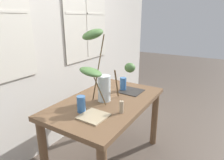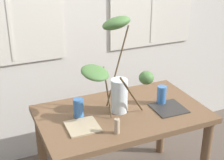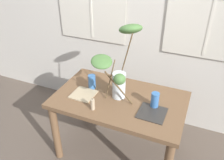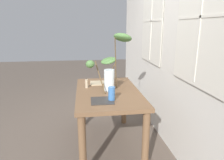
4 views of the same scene
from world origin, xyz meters
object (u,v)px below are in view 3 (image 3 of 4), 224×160
Objects in this scene: drinking_glass_blue_left at (92,82)px; vase_with_branches at (119,64)px; dining_table at (119,108)px; plate_square_left at (83,94)px; drinking_glass_blue_right at (155,100)px; pillar_candle at (93,104)px; plate_square_right at (152,113)px.

vase_with_branches is at bearing -0.82° from drinking_glass_blue_left.
vase_with_branches is (-0.03, 0.05, 0.46)m from dining_table.
vase_with_branches is at bearing 24.44° from plate_square_left.
drinking_glass_blue_right is at bearing -8.45° from vase_with_branches.
pillar_candle is (-0.16, -0.26, 0.18)m from dining_table.
dining_table is 10.41× the size of pillar_candle.
vase_with_branches is 3.04× the size of plate_square_right.
drinking_glass_blue_left is 0.61× the size of plate_square_right.
dining_table is 0.47m from vase_with_branches.
drinking_glass_blue_left is at bearing 174.88° from drinking_glass_blue_right.
drinking_glass_blue_left is (-0.30, 0.00, -0.26)m from vase_with_branches.
plate_square_right is at bearing -15.96° from dining_table.
vase_with_branches reaches higher than plate_square_left.
dining_table is 8.58× the size of drinking_glass_blue_left.
dining_table is 1.74× the size of vase_with_branches.
plate_square_left reaches higher than plate_square_right.
drinking_glass_blue_right reaches higher than plate_square_left.
dining_table is 0.35m from pillar_candle.
plate_square_right is 1.97× the size of pillar_candle.
dining_table is 0.39m from drinking_glass_blue_left.
drinking_glass_blue_right reaches higher than dining_table.
plate_square_left is (-0.32, -0.14, -0.33)m from vase_with_branches.
drinking_glass_blue_left is at bearing 118.13° from pillar_candle.
drinking_glass_blue_left reaches higher than plate_square_left.
vase_with_branches is 0.40m from drinking_glass_blue_left.
vase_with_branches is at bearing 121.63° from dining_table.
dining_table is at bearing -58.37° from vase_with_branches.
plate_square_right is at bearing -86.41° from drinking_glass_blue_right.
plate_square_right reaches higher than dining_table.
pillar_candle is (-0.51, -0.16, 0.05)m from plate_square_right.
plate_square_left is at bearing 139.18° from pillar_candle.
pillar_candle is (-0.51, -0.25, -0.02)m from drinking_glass_blue_right.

